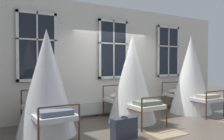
{
  "coord_description": "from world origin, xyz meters",
  "views": [
    {
      "loc": [
        -3.54,
        -4.99,
        1.54
      ],
      "look_at": [
        -0.65,
        -0.02,
        1.38
      ],
      "focal_mm": 36.5,
      "sensor_mm": 36.0,
      "label": 1
    }
  ],
  "objects_px": {
    "cot_first": "(47,83)",
    "cot_third": "(191,75)",
    "cot_second": "(132,80)",
    "suitcase_dark": "(124,128)"
  },
  "relations": [
    {
      "from": "cot_first",
      "to": "cot_third",
      "type": "distance_m",
      "value": 4.5
    },
    {
      "from": "cot_first",
      "to": "cot_third",
      "type": "relative_size",
      "value": 0.95
    },
    {
      "from": "cot_second",
      "to": "cot_third",
      "type": "distance_m",
      "value": 2.25
    },
    {
      "from": "cot_first",
      "to": "cot_second",
      "type": "bearing_deg",
      "value": -91.1
    },
    {
      "from": "cot_second",
      "to": "cot_third",
      "type": "xyz_separation_m",
      "value": [
        2.25,
        -0.02,
        0.06
      ]
    },
    {
      "from": "cot_first",
      "to": "cot_third",
      "type": "xyz_separation_m",
      "value": [
        4.5,
        -0.05,
        0.06
      ]
    },
    {
      "from": "cot_third",
      "to": "suitcase_dark",
      "type": "distance_m",
      "value": 3.54
    },
    {
      "from": "cot_third",
      "to": "suitcase_dark",
      "type": "bearing_deg",
      "value": 109.86
    },
    {
      "from": "cot_first",
      "to": "cot_second",
      "type": "xyz_separation_m",
      "value": [
        2.26,
        -0.02,
        -0.0
      ]
    },
    {
      "from": "cot_first",
      "to": "suitcase_dark",
      "type": "relative_size",
      "value": 4.03
    }
  ]
}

